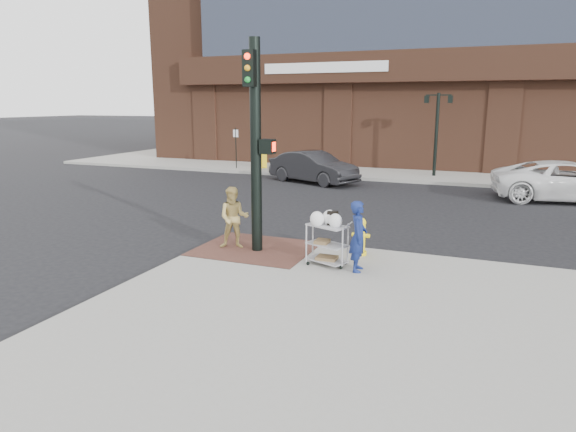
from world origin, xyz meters
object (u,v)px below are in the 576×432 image
at_px(fire_hydrant, 361,236).
at_px(lamp_post, 437,125).
at_px(woman_blue, 358,236).
at_px(pedestrian_tan, 234,218).
at_px(traffic_signal_pole, 256,141).
at_px(sedan_dark, 313,167).
at_px(utility_cart, 327,241).
at_px(minivan_white, 569,181).

bearing_deg(fire_hydrant, lamp_post, 89.80).
bearing_deg(woman_blue, pedestrian_tan, 71.62).
bearing_deg(pedestrian_tan, lamp_post, 56.03).
bearing_deg(traffic_signal_pole, fire_hydrant, 14.02).
xyz_separation_m(sedan_dark, fire_hydrant, (5.07, -11.12, -0.13)).
height_order(traffic_signal_pole, utility_cart, traffic_signal_pole).
bearing_deg(sedan_dark, pedestrian_tan, -147.92).
bearing_deg(lamp_post, woman_blue, -89.34).
height_order(traffic_signal_pole, pedestrian_tan, traffic_signal_pole).
height_order(woman_blue, fire_hydrant, woman_blue).
bearing_deg(sedan_dark, woman_blue, -134.32).
relative_size(lamp_post, woman_blue, 2.61).
bearing_deg(pedestrian_tan, woman_blue, -32.57).
bearing_deg(minivan_white, woman_blue, 146.09).
relative_size(lamp_post, minivan_white, 0.73).
bearing_deg(utility_cart, minivan_white, 62.35).
relative_size(traffic_signal_pole, pedestrian_tan, 3.25).
height_order(lamp_post, woman_blue, lamp_post).
bearing_deg(minivan_white, utility_cart, 142.83).
xyz_separation_m(sedan_dark, utility_cart, (4.56, -12.15, -0.03)).
height_order(lamp_post, utility_cart, lamp_post).
distance_m(pedestrian_tan, minivan_white, 13.95).
distance_m(traffic_signal_pole, fire_hydrant, 3.34).
distance_m(lamp_post, minivan_white, 7.12).
bearing_deg(lamp_post, fire_hydrant, -90.20).
bearing_deg(traffic_signal_pole, pedestrian_tan, 178.96).
xyz_separation_m(traffic_signal_pole, sedan_dark, (-2.65, 11.72, -2.09)).
bearing_deg(utility_cart, traffic_signal_pole, 167.38).
distance_m(traffic_signal_pole, pedestrian_tan, 2.02).
xyz_separation_m(lamp_post, sedan_dark, (-5.12, -3.50, -1.88)).
relative_size(traffic_signal_pole, minivan_white, 0.91).
xyz_separation_m(lamp_post, fire_hydrant, (-0.05, -14.62, -2.01)).
bearing_deg(pedestrian_tan, fire_hydrant, -11.43).
bearing_deg(utility_cart, lamp_post, 87.96).
relative_size(traffic_signal_pole, fire_hydrant, 5.52).
bearing_deg(traffic_signal_pole, minivan_white, 54.31).
relative_size(pedestrian_tan, utility_cart, 1.25).
bearing_deg(minivan_white, pedestrian_tan, 132.62).
xyz_separation_m(minivan_white, fire_hydrant, (-5.49, -10.42, -0.15)).
height_order(woman_blue, utility_cart, woman_blue).
distance_m(lamp_post, pedestrian_tan, 15.62).
bearing_deg(fire_hydrant, pedestrian_tan, -169.03).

